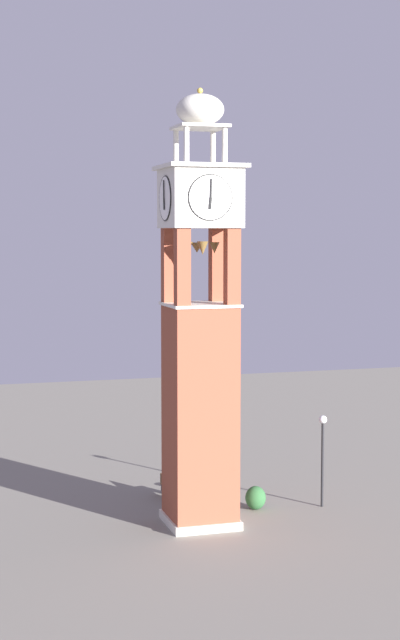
% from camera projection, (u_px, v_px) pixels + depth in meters
% --- Properties ---
extents(ground, '(80.00, 80.00, 0.00)m').
position_uv_depth(ground, '(200.00, 524.00, 40.04)').
color(ground, gray).
extents(clock_tower, '(3.22, 3.22, 17.86)m').
position_uv_depth(clock_tower, '(200.00, 346.00, 39.37)').
color(clock_tower, brown).
rests_on(clock_tower, ground).
extents(park_bench, '(0.65, 1.64, 0.95)m').
position_uv_depth(park_bench, '(170.00, 487.00, 44.04)').
color(park_bench, brown).
rests_on(park_bench, ground).
extents(lamp_post, '(0.36, 0.36, 4.08)m').
position_uv_depth(lamp_post, '(323.00, 444.00, 42.32)').
color(lamp_post, black).
rests_on(lamp_post, ground).
extents(trash_bin, '(0.52, 0.52, 0.80)m').
position_uv_depth(trash_bin, '(205.00, 486.00, 44.46)').
color(trash_bin, '#4C4C51').
rests_on(trash_bin, ground).
extents(shrub_near_entry, '(0.90, 0.90, 1.03)m').
position_uv_depth(shrub_near_entry, '(256.00, 498.00, 42.09)').
color(shrub_near_entry, '#28562D').
rests_on(shrub_near_entry, ground).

